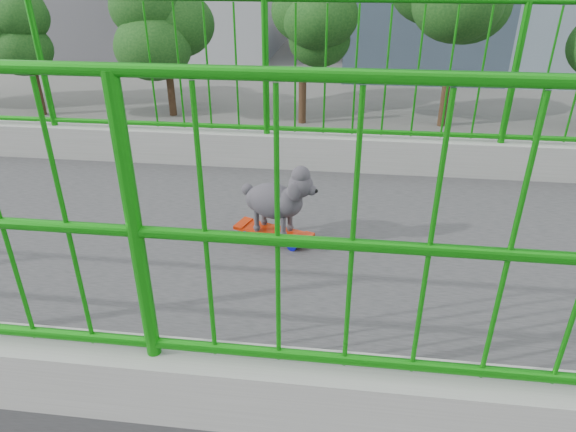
% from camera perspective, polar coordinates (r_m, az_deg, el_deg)
% --- Properties ---
extents(road, '(18.00, 90.00, 0.02)m').
position_cam_1_polar(road, '(18.12, 10.25, -1.77)').
color(road, black).
rests_on(road, ground).
extents(railing, '(3.00, 24.00, 1.42)m').
position_cam_1_polar(railing, '(3.46, 28.00, -1.53)').
color(railing, gray).
rests_on(railing, footbridge).
extents(street_trees, '(5.30, 60.40, 7.26)m').
position_cam_1_polar(street_trees, '(29.25, 12.27, 18.97)').
color(street_trees, black).
rests_on(street_trees, ground).
extents(skateboard, '(0.32, 0.56, 0.07)m').
position_cam_1_polar(skateboard, '(3.37, -1.65, -1.90)').
color(skateboard, red).
rests_on(skateboard, footbridge).
extents(poodle, '(0.32, 0.51, 0.45)m').
position_cam_1_polar(poodle, '(3.24, -1.26, 1.96)').
color(poodle, '#2D2A2F').
rests_on(poodle, skateboard).
extents(car_1, '(1.49, 4.29, 1.41)m').
position_cam_1_polar(car_1, '(15.55, 27.62, -7.11)').
color(car_1, '#95959A').
rests_on(car_1, ground).
extents(car_2, '(2.50, 5.43, 1.51)m').
position_cam_1_polar(car_2, '(17.89, 22.22, -1.21)').
color(car_2, '#B41007').
rests_on(car_2, ground).
extents(car_3, '(2.05, 5.05, 1.46)m').
position_cam_1_polar(car_3, '(21.56, -14.76, 4.74)').
color(car_3, black).
rests_on(car_3, ground).
extents(car_4, '(1.72, 4.27, 1.45)m').
position_cam_1_polar(car_4, '(24.61, 27.07, 5.39)').
color(car_4, '#B41007').
rests_on(car_4, ground).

